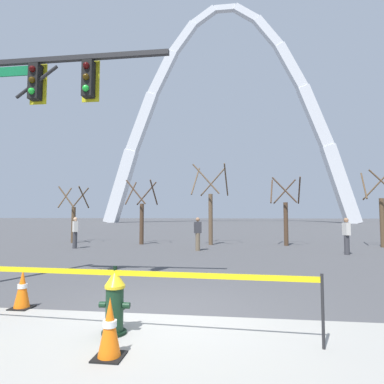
{
  "coord_description": "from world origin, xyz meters",
  "views": [
    {
      "loc": [
        1.19,
        -5.64,
        1.76
      ],
      "look_at": [
        -0.16,
        5.0,
        2.5
      ],
      "focal_mm": 29.78,
      "sensor_mm": 36.0,
      "label": 1
    }
  ],
  "objects_px": {
    "pedestrian_walking_right": "(198,234)",
    "traffic_cone_mid_sidewalk": "(22,289)",
    "pedestrian_walking_left": "(75,232)",
    "fire_hydrant": "(115,302)",
    "pedestrian_standing_center": "(347,236)",
    "traffic_signal_gantry": "(24,121)",
    "monument_arch": "(226,124)",
    "traffic_cone_by_hydrant": "(110,328)"
  },
  "relations": [
    {
      "from": "traffic_cone_by_hydrant",
      "to": "traffic_signal_gantry",
      "type": "bearing_deg",
      "value": 137.34
    },
    {
      "from": "fire_hydrant",
      "to": "traffic_signal_gantry",
      "type": "height_order",
      "value": "traffic_signal_gantry"
    },
    {
      "from": "traffic_cone_by_hydrant",
      "to": "fire_hydrant",
      "type": "bearing_deg",
      "value": 106.46
    },
    {
      "from": "traffic_cone_by_hydrant",
      "to": "monument_arch",
      "type": "height_order",
      "value": "monument_arch"
    },
    {
      "from": "traffic_cone_by_hydrant",
      "to": "pedestrian_standing_center",
      "type": "distance_m",
      "value": 12.53
    },
    {
      "from": "traffic_cone_by_hydrant",
      "to": "traffic_cone_mid_sidewalk",
      "type": "xyz_separation_m",
      "value": [
        -2.4,
        1.75,
        0.0
      ]
    },
    {
      "from": "monument_arch",
      "to": "pedestrian_walking_left",
      "type": "height_order",
      "value": "monument_arch"
    },
    {
      "from": "monument_arch",
      "to": "pedestrian_walking_right",
      "type": "relative_size",
      "value": 30.92
    },
    {
      "from": "traffic_cone_by_hydrant",
      "to": "traffic_cone_mid_sidewalk",
      "type": "relative_size",
      "value": 1.0
    },
    {
      "from": "traffic_signal_gantry",
      "to": "pedestrian_standing_center",
      "type": "relative_size",
      "value": 3.77
    },
    {
      "from": "pedestrian_walking_left",
      "to": "fire_hydrant",
      "type": "bearing_deg",
      "value": -60.04
    },
    {
      "from": "pedestrian_standing_center",
      "to": "traffic_cone_by_hydrant",
      "type": "bearing_deg",
      "value": -120.81
    },
    {
      "from": "fire_hydrant",
      "to": "traffic_cone_mid_sidewalk",
      "type": "bearing_deg",
      "value": 155.51
    },
    {
      "from": "traffic_cone_mid_sidewalk",
      "to": "pedestrian_standing_center",
      "type": "relative_size",
      "value": 0.46
    },
    {
      "from": "fire_hydrant",
      "to": "pedestrian_walking_right",
      "type": "distance_m",
      "value": 10.69
    },
    {
      "from": "fire_hydrant",
      "to": "traffic_cone_mid_sidewalk",
      "type": "height_order",
      "value": "fire_hydrant"
    },
    {
      "from": "monument_arch",
      "to": "pedestrian_walking_right",
      "type": "height_order",
      "value": "monument_arch"
    },
    {
      "from": "pedestrian_walking_left",
      "to": "pedestrian_walking_right",
      "type": "height_order",
      "value": "same"
    },
    {
      "from": "fire_hydrant",
      "to": "traffic_cone_by_hydrant",
      "type": "distance_m",
      "value": 0.8
    },
    {
      "from": "fire_hydrant",
      "to": "monument_arch",
      "type": "xyz_separation_m",
      "value": [
        0.55,
        57.62,
        19.04
      ]
    },
    {
      "from": "traffic_cone_mid_sidewalk",
      "to": "traffic_signal_gantry",
      "type": "height_order",
      "value": "traffic_signal_gantry"
    },
    {
      "from": "pedestrian_walking_left",
      "to": "pedestrian_walking_right",
      "type": "xyz_separation_m",
      "value": [
        6.36,
        -0.22,
        0.0
      ]
    },
    {
      "from": "traffic_cone_mid_sidewalk",
      "to": "pedestrian_walking_left",
      "type": "distance_m",
      "value": 10.74
    },
    {
      "from": "traffic_cone_by_hydrant",
      "to": "monument_arch",
      "type": "relative_size",
      "value": 0.01
    },
    {
      "from": "monument_arch",
      "to": "pedestrian_standing_center",
      "type": "xyz_separation_m",
      "value": [
        6.09,
        -47.61,
        -18.69
      ]
    },
    {
      "from": "traffic_cone_mid_sidewalk",
      "to": "monument_arch",
      "type": "distance_m",
      "value": 59.84
    },
    {
      "from": "pedestrian_walking_right",
      "to": "traffic_cone_mid_sidewalk",
      "type": "bearing_deg",
      "value": -103.05
    },
    {
      "from": "traffic_cone_by_hydrant",
      "to": "pedestrian_walking_left",
      "type": "distance_m",
      "value": 13.36
    },
    {
      "from": "traffic_signal_gantry",
      "to": "pedestrian_standing_center",
      "type": "xyz_separation_m",
      "value": [
        10.03,
        7.43,
        -3.25
      ]
    },
    {
      "from": "fire_hydrant",
      "to": "monument_arch",
      "type": "height_order",
      "value": "monument_arch"
    },
    {
      "from": "pedestrian_standing_center",
      "to": "pedestrian_walking_left",
      "type": "bearing_deg",
      "value": 176.01
    },
    {
      "from": "fire_hydrant",
      "to": "pedestrian_standing_center",
      "type": "height_order",
      "value": "pedestrian_standing_center"
    },
    {
      "from": "fire_hydrant",
      "to": "traffic_cone_by_hydrant",
      "type": "bearing_deg",
      "value": -73.54
    },
    {
      "from": "traffic_cone_by_hydrant",
      "to": "traffic_signal_gantry",
      "type": "height_order",
      "value": "traffic_signal_gantry"
    },
    {
      "from": "pedestrian_walking_left",
      "to": "traffic_cone_by_hydrant",
      "type": "bearing_deg",
      "value": -60.83
    },
    {
      "from": "fire_hydrant",
      "to": "pedestrian_walking_right",
      "type": "bearing_deg",
      "value": 89.62
    },
    {
      "from": "pedestrian_walking_left",
      "to": "traffic_signal_gantry",
      "type": "bearing_deg",
      "value": -70.84
    },
    {
      "from": "traffic_cone_by_hydrant",
      "to": "monument_arch",
      "type": "bearing_deg",
      "value": 89.68
    },
    {
      "from": "traffic_signal_gantry",
      "to": "traffic_cone_mid_sidewalk",
      "type": "bearing_deg",
      "value": -52.51
    },
    {
      "from": "fire_hydrant",
      "to": "traffic_signal_gantry",
      "type": "relative_size",
      "value": 0.17
    },
    {
      "from": "fire_hydrant",
      "to": "pedestrian_walking_right",
      "type": "xyz_separation_m",
      "value": [
        0.07,
        10.68,
        0.35
      ]
    },
    {
      "from": "traffic_cone_mid_sidewalk",
      "to": "traffic_signal_gantry",
      "type": "distance_m",
      "value": 4.21
    }
  ]
}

